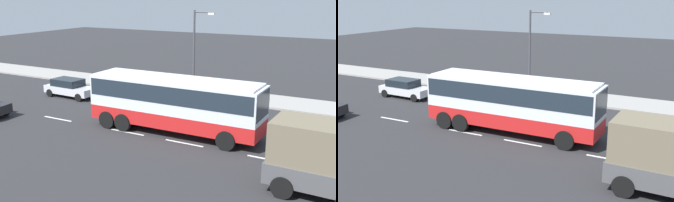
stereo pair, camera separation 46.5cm
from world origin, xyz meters
TOP-DOWN VIEW (x-y plane):
  - ground_plane at (0.00, 0.00)m, footprint 120.00×120.00m
  - sidewalk_curb at (0.00, 9.45)m, footprint 80.00×4.00m
  - lane_centreline at (1.36, -1.96)m, footprint 41.35×0.16m
  - coach_bus at (-1.70, -0.62)m, footprint 10.79×2.82m
  - car_silver_hatch at (-13.51, 3.18)m, footprint 4.48×1.97m
  - street_lamp at (-4.23, 7.69)m, footprint 1.76×0.24m

SIDE VIEW (x-z plane):
  - ground_plane at x=0.00m, z-range 0.00..0.00m
  - lane_centreline at x=1.36m, z-range 0.00..0.01m
  - sidewalk_curb at x=0.00m, z-range 0.00..0.15m
  - car_silver_hatch at x=-13.51m, z-range 0.04..1.53m
  - coach_bus at x=-1.70m, z-range 0.41..3.84m
  - street_lamp at x=-4.23m, z-range 0.67..7.55m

